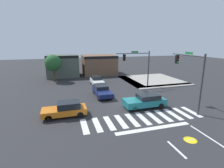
% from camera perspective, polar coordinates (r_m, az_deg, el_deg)
% --- Properties ---
extents(ground_plane, '(120.00, 120.00, 0.00)m').
position_cam_1_polar(ground_plane, '(20.53, 4.66, -6.19)').
color(ground_plane, '#2B2B2D').
extents(crosswalk_near, '(11.57, 2.81, 0.01)m').
position_cam_1_polar(crosswalk_near, '(16.74, 10.29, -11.20)').
color(crosswalk_near, silver).
rests_on(crosswalk_near, ground_plane).
extents(lane_markings, '(6.80, 18.75, 0.01)m').
position_cam_1_polar(lane_markings, '(12.62, 30.91, -22.22)').
color(lane_markings, white).
rests_on(lane_markings, ground_plane).
extents(bike_detector_marking, '(0.95, 0.95, 0.01)m').
position_cam_1_polar(bike_detector_marking, '(14.45, 24.68, -16.64)').
color(bike_detector_marking, yellow).
rests_on(bike_detector_marking, ground_plane).
extents(curb_corner_northeast, '(10.00, 10.60, 0.15)m').
position_cam_1_polar(curb_corner_northeast, '(32.23, 12.78, 1.09)').
color(curb_corner_northeast, '#9E998E').
rests_on(curb_corner_northeast, ground_plane).
extents(storefront_row, '(14.39, 6.44, 4.45)m').
position_cam_1_polar(storefront_row, '(37.49, -9.55, 6.26)').
color(storefront_row, '#4C564C').
rests_on(storefront_row, ground_plane).
extents(traffic_signal_northeast, '(5.47, 0.32, 5.71)m').
position_cam_1_polar(traffic_signal_northeast, '(26.61, 8.58, 7.23)').
color(traffic_signal_northeast, '#383A3D').
rests_on(traffic_signal_northeast, ground_plane).
extents(traffic_signal_southeast, '(0.32, 4.88, 6.03)m').
position_cam_1_polar(traffic_signal_southeast, '(19.37, 24.63, 4.21)').
color(traffic_signal_southeast, '#383A3D').
rests_on(traffic_signal_southeast, ground_plane).
extents(car_white, '(1.73, 4.24, 1.43)m').
position_cam_1_polar(car_white, '(28.53, -5.07, 1.06)').
color(car_white, white).
rests_on(car_white, ground_plane).
extents(car_navy, '(1.84, 4.67, 1.33)m').
position_cam_1_polar(car_navy, '(22.85, -3.38, -2.24)').
color(car_navy, '#141E4C').
rests_on(car_navy, ground_plane).
extents(car_orange, '(4.18, 1.76, 1.44)m').
position_cam_1_polar(car_orange, '(17.25, -15.21, -8.10)').
color(car_orange, orange).
rests_on(car_orange, ground_plane).
extents(car_teal, '(4.55, 1.95, 1.46)m').
position_cam_1_polar(car_teal, '(19.17, 11.00, -5.52)').
color(car_teal, '#196B70').
rests_on(car_teal, ground_plane).
extents(roadside_tree, '(2.88, 2.88, 4.84)m').
position_cam_1_polar(roadside_tree, '(32.20, -19.09, 6.62)').
color(roadside_tree, '#4C3823').
rests_on(roadside_tree, ground_plane).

